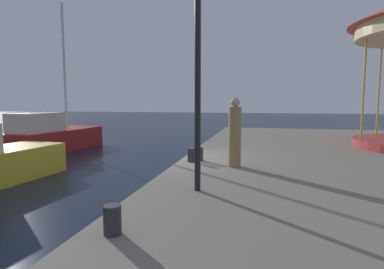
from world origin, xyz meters
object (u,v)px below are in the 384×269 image
bollard_north (112,220)px  lamp_post_mid_promenade (198,33)px  sailboat_red (52,136)px  bollard_south (199,154)px  bollard_center (191,155)px  person_near_carousel (235,135)px

bollard_north → lamp_post_mid_promenade: bearing=73.3°
sailboat_red → bollard_north: bearing=-50.4°
bollard_south → bollard_center: same height
sailboat_red → person_near_carousel: (9.81, -5.62, 0.90)m
sailboat_red → lamp_post_mid_promenade: size_ratio=1.71×
bollard_north → person_near_carousel: size_ratio=0.21×
bollard_south → person_near_carousel: (1.11, -0.67, 0.68)m
bollard_south → person_near_carousel: person_near_carousel is taller
bollard_center → person_near_carousel: (1.29, -0.43, 0.68)m
lamp_post_mid_promenade → bollard_south: bearing=100.7°
bollard_south → bollard_north: same height
bollard_north → person_near_carousel: 4.96m
bollard_center → lamp_post_mid_promenade: bearing=-75.0°
lamp_post_mid_promenade → bollard_center: lamp_post_mid_promenade is taller
lamp_post_mid_promenade → person_near_carousel: size_ratio=2.42×
bollard_north → bollard_south: bearing=89.0°
lamp_post_mid_promenade → bollard_north: 3.73m
lamp_post_mid_promenade → bollard_north: lamp_post_mid_promenade is taller
sailboat_red → lamp_post_mid_promenade: 12.70m
lamp_post_mid_promenade → person_near_carousel: bearing=78.1°
lamp_post_mid_promenade → bollard_center: bearing=105.0°
sailboat_red → bollard_center: size_ratio=19.27×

